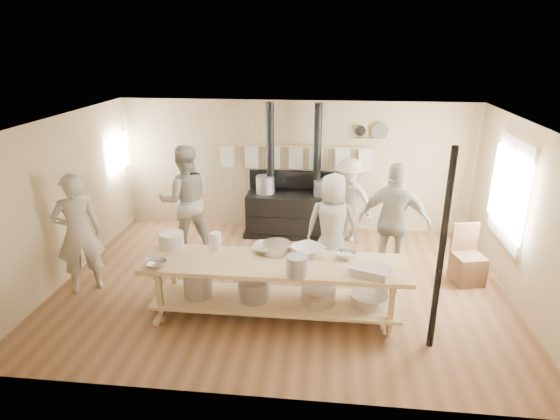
{
  "coord_description": "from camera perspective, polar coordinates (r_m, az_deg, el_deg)",
  "views": [
    {
      "loc": [
        0.68,
        -6.57,
        3.7
      ],
      "look_at": [
        -0.05,
        0.2,
        1.2
      ],
      "focal_mm": 30.0,
      "sensor_mm": 36.0,
      "label": 1
    }
  ],
  "objects": [
    {
      "name": "cook_far_left",
      "position": [
        7.67,
        -23.35,
        -2.63
      ],
      "size": [
        0.83,
        0.75,
        1.89
      ],
      "primitive_type": "imported",
      "rotation": [
        0.0,
        0.0,
        3.7
      ],
      "color": "beige",
      "rests_on": "ground"
    },
    {
      "name": "left_opening",
      "position": [
        9.74,
        -19.2,
        6.58
      ],
      "size": [
        0.0,
        0.9,
        0.9
      ],
      "color": "white",
      "rests_on": "ground"
    },
    {
      "name": "deep_bowl_enamel",
      "position": [
        6.96,
        -13.07,
        -3.58
      ],
      "size": [
        0.46,
        0.46,
        0.22
      ],
      "primitive_type": "cylinder",
      "rotation": [
        0.0,
        0.0,
        -0.38
      ],
      "color": "white",
      "rests_on": "prep_table"
    },
    {
      "name": "bowl_white_b",
      "position": [
        6.63,
        3.36,
        -4.87
      ],
      "size": [
        0.61,
        0.61,
        0.11
      ],
      "primitive_type": "imported",
      "rotation": [
        0.0,
        0.0,
        2.38
      ],
      "color": "white",
      "rests_on": "prep_table"
    },
    {
      "name": "bowl_white_a",
      "position": [
        6.68,
        -1.6,
        -4.68
      ],
      "size": [
        0.45,
        0.45,
        0.1
      ],
      "primitive_type": "imported",
      "rotation": [
        0.0,
        0.0,
        -0.16
      ],
      "color": "white",
      "rests_on": "prep_table"
    },
    {
      "name": "window_right",
      "position": [
        8.0,
        26.32,
        2.05
      ],
      "size": [
        0.09,
        1.5,
        1.65
      ],
      "color": "beige",
      "rests_on": "ground"
    },
    {
      "name": "bucket_galv",
      "position": [
        6.0,
        2.11,
        -6.79
      ],
      "size": [
        0.38,
        0.38,
        0.27
      ],
      "primitive_type": "cylinder",
      "rotation": [
        0.0,
        0.0,
        -0.42
      ],
      "color": "gray",
      "rests_on": "prep_table"
    },
    {
      "name": "cook_by_window",
      "position": [
        9.0,
        8.38,
        1.24
      ],
      "size": [
        1.21,
        1.09,
        1.63
      ],
      "primitive_type": "imported",
      "rotation": [
        0.0,
        0.0,
        -0.58
      ],
      "color": "beige",
      "rests_on": "ground"
    },
    {
      "name": "bowl_steel_b",
      "position": [
        6.55,
        7.99,
        -5.43
      ],
      "size": [
        0.37,
        0.37,
        0.09
      ],
      "primitive_type": "imported",
      "rotation": [
        0.0,
        0.0,
        3.52
      ],
      "color": "silver",
      "rests_on": "prep_table"
    },
    {
      "name": "ground",
      "position": [
        7.57,
        0.23,
        -9.11
      ],
      "size": [
        7.0,
        7.0,
        0.0
      ],
      "primitive_type": "plane",
      "color": "brown",
      "rests_on": "ground"
    },
    {
      "name": "cook_right",
      "position": [
        7.67,
        13.77,
        -1.38
      ],
      "size": [
        1.2,
        0.69,
        1.92
      ],
      "primitive_type": "imported",
      "rotation": [
        0.0,
        0.0,
        2.94
      ],
      "color": "beige",
      "rests_on": "ground"
    },
    {
      "name": "cook_left",
      "position": [
        8.52,
        -11.42,
        1.21
      ],
      "size": [
        1.16,
        1.04,
        1.99
      ],
      "primitive_type": "imported",
      "rotation": [
        0.0,
        0.0,
        3.49
      ],
      "color": "beige",
      "rests_on": "ground"
    },
    {
      "name": "chair",
      "position": [
        8.12,
        21.85,
        -6.34
      ],
      "size": [
        0.54,
        0.54,
        0.95
      ],
      "rotation": [
        0.0,
        0.0,
        0.24
      ],
      "color": "#513220",
      "rests_on": "ground"
    },
    {
      "name": "stove",
      "position": [
        9.28,
        1.56,
        0.1
      ],
      "size": [
        1.9,
        0.75,
        2.6
      ],
      "color": "black",
      "rests_on": "ground"
    },
    {
      "name": "support_post",
      "position": [
        5.91,
        19.07,
        -5.02
      ],
      "size": [
        0.08,
        0.08,
        2.6
      ],
      "primitive_type": "cylinder",
      "color": "black",
      "rests_on": "ground"
    },
    {
      "name": "cook_center",
      "position": [
        7.59,
        6.41,
        -1.91
      ],
      "size": [
        0.89,
        0.63,
        1.73
      ],
      "primitive_type": "imported",
      "rotation": [
        0.0,
        0.0,
        3.05
      ],
      "color": "beige",
      "rests_on": "ground"
    },
    {
      "name": "pitcher",
      "position": [
        6.78,
        -7.84,
        -3.76
      ],
      "size": [
        0.17,
        0.17,
        0.25
      ],
      "primitive_type": "cylinder",
      "rotation": [
        0.0,
        0.0,
        -0.09
      ],
      "color": "white",
      "rests_on": "prep_table"
    },
    {
      "name": "towel_rail",
      "position": [
        9.25,
        1.81,
        6.74
      ],
      "size": [
        3.0,
        0.04,
        0.47
      ],
      "color": "tan",
      "rests_on": "ground"
    },
    {
      "name": "room_shell",
      "position": [
        6.92,
        0.25,
        2.69
      ],
      "size": [
        7.0,
        7.0,
        7.0
      ],
      "color": "tan",
      "rests_on": "ground"
    },
    {
      "name": "roasting_pan",
      "position": [
        6.15,
        10.97,
        -7.3
      ],
      "size": [
        0.56,
        0.47,
        0.11
      ],
      "primitive_type": "cube",
      "rotation": [
        0.0,
        0.0,
        -0.37
      ],
      "color": "#B2B2B7",
      "rests_on": "prep_table"
    },
    {
      "name": "mixing_bowl_large",
      "position": [
        6.65,
        -0.42,
        -4.6
      ],
      "size": [
        0.55,
        0.55,
        0.13
      ],
      "primitive_type": "cylinder",
      "rotation": [
        0.0,
        0.0,
        0.43
      ],
      "color": "silver",
      "rests_on": "prep_table"
    },
    {
      "name": "back_wall_shelf",
      "position": [
        9.2,
        11.11,
        9.14
      ],
      "size": [
        0.63,
        0.14,
        0.32
      ],
      "color": "tan",
      "rests_on": "ground"
    },
    {
      "name": "prep_table",
      "position": [
        6.54,
        -0.67,
        -8.96
      ],
      "size": [
        3.6,
        0.9,
        0.85
      ],
      "color": "tan",
      "rests_on": "ground"
    },
    {
      "name": "bowl_steel_a",
      "position": [
        6.43,
        -14.9,
        -6.44
      ],
      "size": [
        0.38,
        0.38,
        0.09
      ],
      "primitive_type": "imported",
      "rotation": [
        0.0,
        0.0,
        1.16
      ],
      "color": "silver",
      "rests_on": "prep_table"
    }
  ]
}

